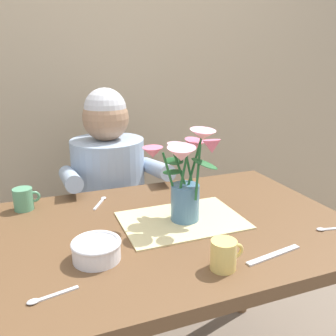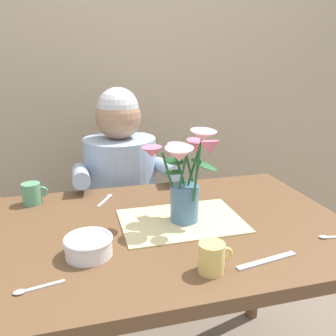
{
  "view_description": "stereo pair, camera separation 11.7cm",
  "coord_description": "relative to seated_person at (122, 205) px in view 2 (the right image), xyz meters",
  "views": [
    {
      "loc": [
        -0.38,
        -1.0,
        1.27
      ],
      "look_at": [
        0.02,
        0.05,
        0.92
      ],
      "focal_mm": 38.62,
      "sensor_mm": 36.0,
      "label": 1
    },
    {
      "loc": [
        -0.27,
        -1.03,
        1.27
      ],
      "look_at": [
        0.02,
        0.05,
        0.92
      ],
      "focal_mm": 38.62,
      "sensor_mm": 36.0,
      "label": 2
    }
  ],
  "objects": [
    {
      "name": "spoon_0",
      "position": [
        -0.33,
        -0.86,
        0.18
      ],
      "size": [
        0.12,
        0.04,
        0.01
      ],
      "color": "silver",
      "rests_on": "dining_table"
    },
    {
      "name": "striped_placemat",
      "position": [
        0.12,
        -0.6,
        0.18
      ],
      "size": [
        0.4,
        0.28,
        0.0
      ],
      "primitive_type": "cube",
      "color": "beige",
      "rests_on": "dining_table"
    },
    {
      "name": "flower_vase",
      "position": [
        0.13,
        -0.6,
        0.34
      ],
      "size": [
        0.26,
        0.21,
        0.31
      ],
      "color": "teal",
      "rests_on": "dining_table"
    },
    {
      "name": "seated_person",
      "position": [
        0.0,
        0.0,
        0.0
      ],
      "size": [
        0.45,
        0.47,
        1.14
      ],
      "rotation": [
        0.0,
        0.0,
        0.03
      ],
      "color": "#4C4C56",
      "rests_on": "ground_plane"
    },
    {
      "name": "ceramic_mug",
      "position": [
        0.11,
        -0.9,
        0.22
      ],
      "size": [
        0.09,
        0.07,
        0.08
      ],
      "color": "#E5C666",
      "rests_on": "dining_table"
    },
    {
      "name": "wood_panel_backdrop",
      "position": [
        0.06,
        0.43,
        0.69
      ],
      "size": [
        4.0,
        0.1,
        2.5
      ],
      "primitive_type": "cube",
      "color": "tan",
      "rests_on": "ground_plane"
    },
    {
      "name": "coffee_cup",
      "position": [
        -0.37,
        -0.31,
        0.22
      ],
      "size": [
        0.09,
        0.07,
        0.08
      ],
      "color": "#569970",
      "rests_on": "dining_table"
    },
    {
      "name": "ceramic_bowl",
      "position": [
        -0.19,
        -0.74,
        0.21
      ],
      "size": [
        0.14,
        0.14,
        0.06
      ],
      "color": "white",
      "rests_on": "dining_table"
    },
    {
      "name": "dining_table",
      "position": [
        0.06,
        -0.62,
        0.08
      ],
      "size": [
        1.2,
        0.8,
        0.74
      ],
      "color": "brown",
      "rests_on": "ground_plane"
    },
    {
      "name": "dinner_knife",
      "position": [
        0.27,
        -0.9,
        0.18
      ],
      "size": [
        0.19,
        0.05,
        0.0
      ],
      "primitive_type": "cube",
      "rotation": [
        0.0,
        0.0,
        0.16
      ],
      "color": "silver",
      "rests_on": "dining_table"
    },
    {
      "name": "spoon_2",
      "position": [
        -0.1,
        -0.34,
        0.18
      ],
      "size": [
        0.07,
        0.11,
        0.01
      ],
      "color": "silver",
      "rests_on": "dining_table"
    },
    {
      "name": "spoon_1",
      "position": [
        0.53,
        -0.83,
        0.18
      ],
      "size": [
        0.12,
        0.04,
        0.01
      ],
      "color": "silver",
      "rests_on": "dining_table"
    }
  ]
}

